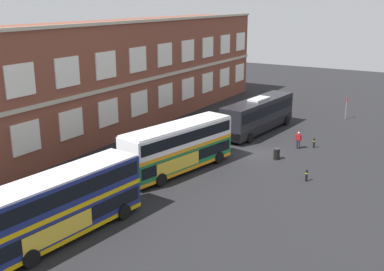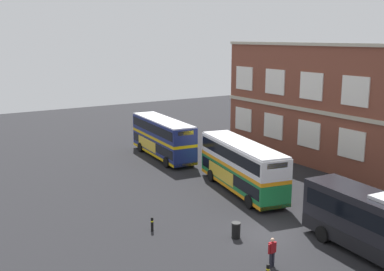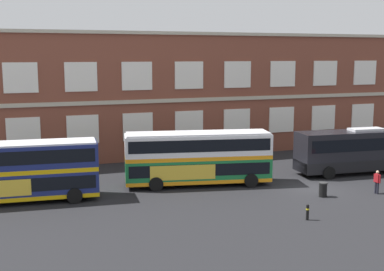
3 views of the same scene
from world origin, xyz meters
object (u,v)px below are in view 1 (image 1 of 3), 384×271
touring_coach (258,115)px  bus_stand_flag (346,106)px  double_decker_middle (178,147)px  safety_bollard_west (307,175)px  waiting_passenger (298,139)px  double_decker_near (62,204)px  safety_bollard_east (314,143)px  station_litter_bin (277,154)px

touring_coach → bus_stand_flag: touring_coach is taller
double_decker_middle → safety_bollard_west: bearing=-71.8°
touring_coach → waiting_passenger: 6.77m
double_decker_near → safety_bollard_west: size_ratio=11.78×
safety_bollard_east → touring_coach: bearing=71.0°
bus_stand_flag → safety_bollard_east: size_ratio=2.84×
bus_stand_flag → station_litter_bin: bearing=174.4°
touring_coach → station_litter_bin: bearing=-146.1°
waiting_passenger → safety_bollard_east: (1.07, -1.25, -0.44)m
safety_bollard_west → touring_coach: bearing=38.5°
double_decker_middle → safety_bollard_east: 14.70m
waiting_passenger → bus_stand_flag: bus_stand_flag is taller
station_litter_bin → safety_bollard_west: bearing=-133.8°
station_litter_bin → safety_bollard_east: bearing=-20.2°
station_litter_bin → double_decker_middle: bearing=139.6°
touring_coach → safety_bollard_east: size_ratio=12.82×
double_decker_middle → waiting_passenger: size_ratio=6.64×
waiting_passenger → station_litter_bin: size_ratio=1.65×
double_decker_near → station_litter_bin: double_decker_near is taller
double_decker_near → station_litter_bin: bearing=-16.3°
double_decker_near → touring_coach: bearing=-1.8°
waiting_passenger → safety_bollard_east: bearing=-49.3°
double_decker_near → bus_stand_flag: size_ratio=4.15×
station_litter_bin → safety_bollard_west: size_ratio=1.08×
double_decker_middle → touring_coach: size_ratio=0.93×
double_decker_near → double_decker_middle: same height
bus_stand_flag → station_litter_bin: bus_stand_flag is taller
touring_coach → safety_bollard_east: (-2.40, -6.97, -1.42)m
waiting_passenger → bus_stand_flag: size_ratio=0.63×
double_decker_near → waiting_passenger: double_decker_near is taller
double_decker_near → safety_bollard_east: double_decker_near is taller
touring_coach → safety_bollard_east: 7.51m
double_decker_near → double_decker_middle: size_ratio=0.99×
bus_stand_flag → safety_bollard_west: 22.35m
safety_bollard_east → bus_stand_flag: bearing=0.4°
double_decker_near → touring_coach: 27.87m
bus_stand_flag → safety_bollard_east: bearing=-179.6°
station_litter_bin → safety_bollard_east: (5.15, -1.90, -0.03)m
waiting_passenger → safety_bollard_west: 8.57m
waiting_passenger → safety_bollard_west: (-7.89, -3.33, -0.44)m
bus_stand_flag → double_decker_near: bearing=168.7°
double_decker_middle → bus_stand_flag: double_decker_middle is taller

